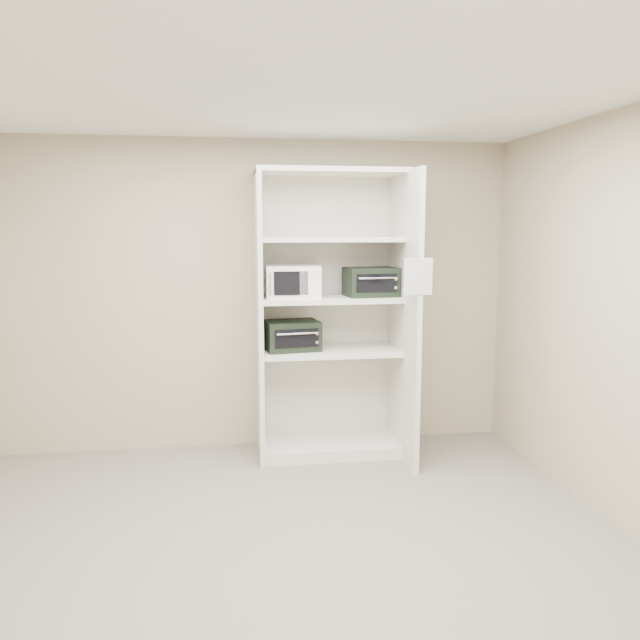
{
  "coord_description": "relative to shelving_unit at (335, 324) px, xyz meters",
  "views": [
    {
      "loc": [
        -0.21,
        -3.48,
        1.94
      ],
      "look_at": [
        0.5,
        1.43,
        1.21
      ],
      "focal_mm": 35.0,
      "sensor_mm": 36.0,
      "label": 1
    }
  ],
  "objects": [
    {
      "name": "floor",
      "position": [
        -0.67,
        -1.7,
        -1.13
      ],
      "size": [
        4.5,
        4.0,
        0.01
      ],
      "primitive_type": "cube",
      "color": "slate",
      "rests_on": "ground"
    },
    {
      "name": "ceiling",
      "position": [
        -0.67,
        -1.7,
        1.57
      ],
      "size": [
        4.5,
        4.0,
        0.01
      ],
      "primitive_type": "cube",
      "color": "white"
    },
    {
      "name": "wall_back",
      "position": [
        -0.67,
        0.3,
        0.22
      ],
      "size": [
        4.5,
        0.02,
        2.7
      ],
      "primitive_type": "cube",
      "color": "#B4A48D",
      "rests_on": "ground"
    },
    {
      "name": "wall_front",
      "position": [
        -0.67,
        -3.7,
        0.22
      ],
      "size": [
        4.5,
        0.02,
        2.7
      ],
      "primitive_type": "cube",
      "color": "#B4A48D",
      "rests_on": "ground"
    },
    {
      "name": "wall_right",
      "position": [
        1.58,
        -1.7,
        0.22
      ],
      "size": [
        0.02,
        4.0,
        2.7
      ],
      "primitive_type": "cube",
      "color": "#B4A48D",
      "rests_on": "ground"
    },
    {
      "name": "shelving_unit",
      "position": [
        0.0,
        0.0,
        0.0
      ],
      "size": [
        1.24,
        0.92,
        2.42
      ],
      "color": "beige",
      "rests_on": "floor"
    },
    {
      "name": "microwave",
      "position": [
        -0.36,
        -0.03,
        0.37
      ],
      "size": [
        0.46,
        0.36,
        0.27
      ],
      "primitive_type": "cube",
      "rotation": [
        0.0,
        0.0,
        -0.05
      ],
      "color": "white",
      "rests_on": "shelving_unit"
    },
    {
      "name": "toaster_oven_upper",
      "position": [
        0.3,
        -0.03,
        0.36
      ],
      "size": [
        0.45,
        0.36,
        0.24
      ],
      "primitive_type": "cube",
      "rotation": [
        0.0,
        0.0,
        0.1
      ],
      "color": "black",
      "rests_on": "shelving_unit"
    },
    {
      "name": "toaster_oven_lower",
      "position": [
        -0.37,
        -0.01,
        -0.09
      ],
      "size": [
        0.49,
        0.39,
        0.25
      ],
      "primitive_type": "cube",
      "rotation": [
        0.0,
        0.0,
        0.14
      ],
      "color": "black",
      "rests_on": "shelving_unit"
    },
    {
      "name": "paper_sign",
      "position": [
        0.53,
        -0.63,
        0.45
      ],
      "size": [
        0.21,
        0.01,
        0.27
      ],
      "primitive_type": "cube",
      "rotation": [
        0.0,
        0.0,
        -0.02
      ],
      "color": "white",
      "rests_on": "shelving_unit"
    }
  ]
}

